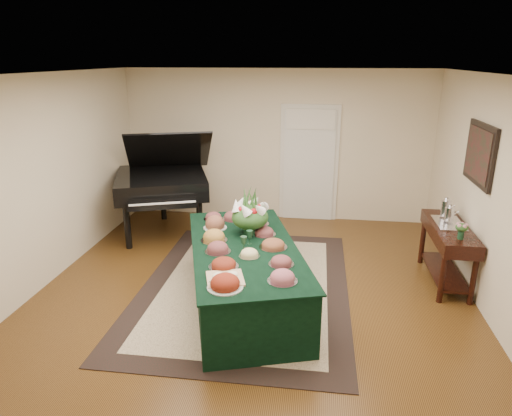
# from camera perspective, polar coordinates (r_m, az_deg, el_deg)

# --- Properties ---
(ground) EXTENTS (6.00, 6.00, 0.00)m
(ground) POSITION_cam_1_polar(r_m,az_deg,el_deg) (5.96, -0.40, -10.54)
(ground) COLOR #321C0B
(ground) RESTS_ON ground
(area_rug) EXTENTS (2.67, 3.74, 0.01)m
(area_rug) POSITION_cam_1_polar(r_m,az_deg,el_deg) (6.10, -1.37, -9.75)
(area_rug) COLOR black
(area_rug) RESTS_ON ground
(kitchen_doorway) EXTENTS (1.05, 0.07, 2.10)m
(kitchen_doorway) POSITION_cam_1_polar(r_m,az_deg,el_deg) (8.34, 6.63, 5.38)
(kitchen_doorway) COLOR silver
(kitchen_doorway) RESTS_ON ground
(buffet_table) EXTENTS (1.92, 2.83, 0.75)m
(buffet_table) POSITION_cam_1_polar(r_m,az_deg,el_deg) (5.57, -1.45, -8.29)
(buffet_table) COLOR black
(buffet_table) RESTS_ON ground
(food_platters) EXTENTS (1.38, 2.28, 0.13)m
(food_platters) POSITION_cam_1_polar(r_m,az_deg,el_deg) (5.39, -2.13, -4.32)
(food_platters) COLOR silver
(food_platters) RESTS_ON buffet_table
(cutting_board) EXTENTS (0.46, 0.46, 0.10)m
(cutting_board) POSITION_cam_1_polar(r_m,az_deg,el_deg) (4.65, -3.91, -8.46)
(cutting_board) COLOR tan
(cutting_board) RESTS_ON buffet_table
(green_goblets) EXTENTS (0.12, 0.27, 0.18)m
(green_goblets) POSITION_cam_1_polar(r_m,az_deg,el_deg) (5.34, -1.17, -4.05)
(green_goblets) COLOR #153620
(green_goblets) RESTS_ON buffet_table
(floral_centerpiece) EXTENTS (0.48, 0.48, 0.48)m
(floral_centerpiece) POSITION_cam_1_polar(r_m,az_deg,el_deg) (5.68, -0.76, -0.56)
(floral_centerpiece) COLOR #153620
(floral_centerpiece) RESTS_ON buffet_table
(grand_piano) EXTENTS (1.87, 2.06, 1.77)m
(grand_piano) POSITION_cam_1_polar(r_m,az_deg,el_deg) (7.79, -11.64, 3.18)
(grand_piano) COLOR black
(grand_piano) RESTS_ON ground
(wicker_basket) EXTENTS (0.46, 0.46, 0.29)m
(wicker_basket) POSITION_cam_1_polar(r_m,az_deg,el_deg) (7.13, -5.11, -4.29)
(wicker_basket) COLOR #A77D43
(wicker_basket) RESTS_ON ground
(mahogany_sideboard) EXTENTS (0.45, 1.37, 0.80)m
(mahogany_sideboard) POSITION_cam_1_polar(r_m,az_deg,el_deg) (6.49, 22.92, -3.58)
(mahogany_sideboard) COLOR black
(mahogany_sideboard) RESTS_ON ground
(tea_service) EXTENTS (0.34, 0.58, 0.30)m
(tea_service) POSITION_cam_1_polar(r_m,az_deg,el_deg) (6.56, 22.85, -0.55)
(tea_service) COLOR silver
(tea_service) RESTS_ON mahogany_sideboard
(pink_bouquet) EXTENTS (0.16, 0.16, 0.21)m
(pink_bouquet) POSITION_cam_1_polar(r_m,az_deg,el_deg) (5.98, 24.33, -2.30)
(pink_bouquet) COLOR #153620
(pink_bouquet) RESTS_ON mahogany_sideboard
(wall_painting) EXTENTS (0.05, 0.95, 0.75)m
(wall_painting) POSITION_cam_1_polar(r_m,az_deg,el_deg) (6.25, 26.17, 6.07)
(wall_painting) COLOR black
(wall_painting) RESTS_ON ground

